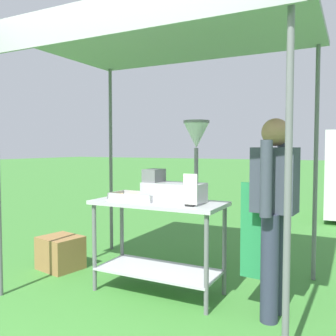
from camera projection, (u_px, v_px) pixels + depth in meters
ground_plane at (269, 214)px, 7.62m from camera, size 70.00×70.00×0.00m
stall_canopy at (163, 43)px, 3.46m from camera, size 2.76×1.96×2.47m
donut_cart at (158, 228)px, 3.47m from camera, size 1.25×0.57×0.88m
donut_tray at (135, 198)px, 3.53m from camera, size 0.47×0.28×0.07m
donut_fryer at (178, 176)px, 3.35m from camera, size 0.61×0.28×0.74m
menu_sign at (190, 192)px, 3.14m from camera, size 0.13×0.05×0.28m
vendor at (274, 207)px, 2.95m from camera, size 0.46×0.54×1.61m
supply_crate at (61, 253)px, 4.18m from camera, size 0.50×0.46×0.37m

